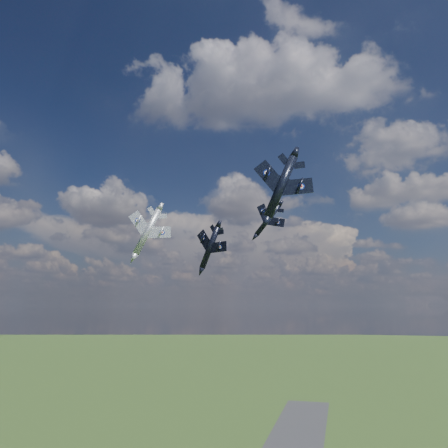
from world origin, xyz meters
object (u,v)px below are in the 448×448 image
(jet_right_navy, at_px, (281,187))
(jet_left_silver, at_px, (147,232))
(jet_lead_navy, at_px, (210,247))
(jet_high_navy, at_px, (268,220))

(jet_right_navy, height_order, jet_left_silver, jet_right_navy)
(jet_lead_navy, height_order, jet_left_silver, jet_left_silver)
(jet_right_navy, distance_m, jet_left_silver, 38.79)
(jet_high_navy, bearing_deg, jet_lead_navy, -114.36)
(jet_right_navy, xyz_separation_m, jet_high_navy, (-8.79, 42.71, 3.39))
(jet_lead_navy, height_order, jet_high_navy, jet_high_navy)
(jet_lead_navy, bearing_deg, jet_high_navy, 83.04)
(jet_lead_navy, xyz_separation_m, jet_right_navy, (18.72, -24.97, 5.51))
(jet_lead_navy, relative_size, jet_left_silver, 0.88)
(jet_high_navy, distance_m, jet_left_silver, 31.81)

